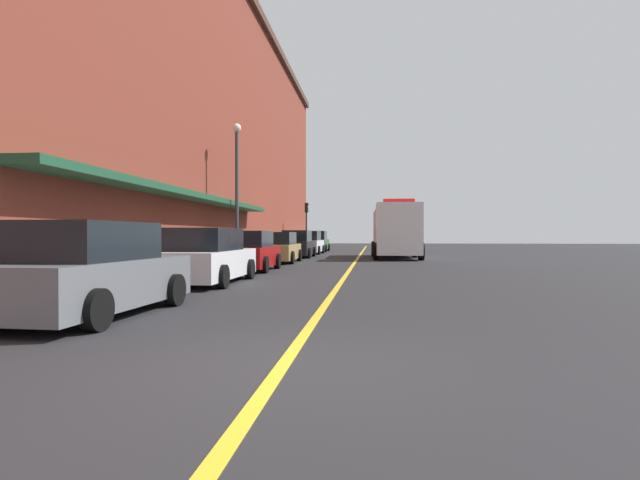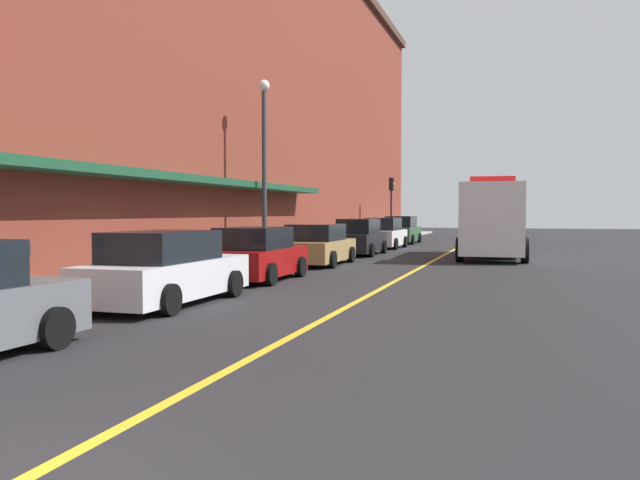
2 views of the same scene
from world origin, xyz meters
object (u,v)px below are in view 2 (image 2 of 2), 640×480
object	(u,v)px
parking_meter_0	(128,253)
street_lamp_left	(264,150)
parked_car_5	(384,234)
parking_meter_1	(281,237)
parked_car_3	(318,246)
box_truck	(494,221)
parked_car_1	(166,270)
parked_car_6	(402,231)
traffic_light_near	(391,196)
parking_meter_2	(24,264)
parking_meter_3	(238,242)
parked_car_4	(359,238)
parked_car_2	(256,255)

from	to	relation	value
parking_meter_0	street_lamp_left	world-z (taller)	street_lamp_left
parked_car_5	parking_meter_1	world-z (taller)	parked_car_5
parked_car_3	parking_meter_1	xyz separation A→B (m)	(-1.36, -0.39, 0.31)
box_truck	street_lamp_left	bearing A→B (deg)	-52.28
parked_car_1	street_lamp_left	world-z (taller)	street_lamp_left
street_lamp_left	parked_car_1	bearing A→B (deg)	-79.06
parked_car_6	traffic_light_near	xyz separation A→B (m)	(-1.31, 3.10, 2.32)
parking_meter_2	parking_meter_3	xyz separation A→B (m)	(0.00, 9.46, 0.00)
parking_meter_1	parking_meter_2	world-z (taller)	same
parking_meter_3	traffic_light_near	bearing A→B (deg)	89.86
parked_car_1	parked_car_4	size ratio (longest dim) A/B	1.05
parked_car_6	traffic_light_near	bearing A→B (deg)	22.65
parked_car_1	parking_meter_2	bearing A→B (deg)	151.15
parked_car_6	parked_car_3	bearing A→B (deg)	179.76
parked_car_3	parked_car_6	xyz separation A→B (m)	(0.01, 17.81, 0.09)
street_lamp_left	parking_meter_1	bearing A→B (deg)	19.82
parked_car_3	street_lamp_left	world-z (taller)	street_lamp_left
parked_car_1	parked_car_2	distance (m)	5.20
parked_car_3	parking_meter_0	world-z (taller)	parked_car_3
parking_meter_2	parked_car_3	bearing A→B (deg)	84.35
parked_car_1	parked_car_5	distance (m)	23.09
parked_car_1	parked_car_6	size ratio (longest dim) A/B	1.02
parked_car_1	parking_meter_2	size ratio (longest dim) A/B	3.60
parking_meter_1	parked_car_4	bearing A→B (deg)	76.97
parked_car_4	parking_meter_3	bearing A→B (deg)	171.45
parked_car_2	box_truck	bearing A→B (deg)	-28.32
parking_meter_0	parking_meter_2	size ratio (longest dim) A/B	1.00
parked_car_3	parked_car_6	size ratio (longest dim) A/B	0.99
parked_car_2	parked_car_4	bearing A→B (deg)	-1.36
parked_car_6	box_truck	world-z (taller)	box_truck
parking_meter_1	parking_meter_3	distance (m)	3.91
parked_car_6	parking_meter_1	distance (m)	18.26
parked_car_5	parked_car_1	bearing A→B (deg)	-178.47
parked_car_3	box_truck	xyz separation A→B (m)	(6.30, 6.10, 0.90)
parked_car_3	parked_car_6	distance (m)	17.82
parked_car_4	traffic_light_near	size ratio (longest dim) A/B	1.06
parking_meter_0	parking_meter_1	world-z (taller)	same
parked_car_3	parking_meter_3	distance (m)	4.53
parking_meter_0	traffic_light_near	size ratio (longest dim) A/B	0.31
box_truck	parked_car_6	bearing A→B (deg)	-153.14
parked_car_1	parked_car_6	distance (m)	28.94
street_lamp_left	traffic_light_near	size ratio (longest dim) A/B	1.61
parked_car_2	traffic_light_near	xyz separation A→B (m)	(-1.28, 26.85, 2.41)
parked_car_5	box_truck	world-z (taller)	box_truck
parked_car_2	parking_meter_1	size ratio (longest dim) A/B	3.15
parked_car_6	box_truck	distance (m)	13.32
parked_car_2	parking_meter_2	bearing A→B (deg)	169.66
parked_car_2	parking_meter_2	xyz separation A→B (m)	(-1.34, -7.84, 0.31)
parked_car_5	parking_meter_2	size ratio (longest dim) A/B	3.13
parking_meter_0	box_truck	bearing A→B (deg)	65.17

